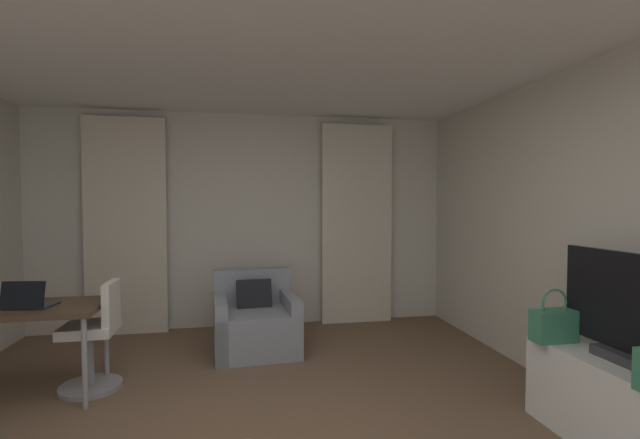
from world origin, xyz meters
name	(u,v)px	position (x,y,z in m)	size (l,w,h in m)	color
wall_window	(247,220)	(0.00, 3.03, 1.30)	(5.12, 0.06, 2.60)	beige
ceiling	(255,1)	(0.00, 0.00, 2.63)	(5.12, 6.12, 0.06)	white
curtain_left_panel	(126,226)	(-1.38, 2.90, 1.25)	(0.90, 0.06, 2.50)	beige
curtain_right_panel	(357,224)	(1.38, 2.90, 1.25)	(0.90, 0.06, 2.50)	beige
armchair	(255,323)	(0.07, 2.07, 0.28)	(0.88, 0.90, 0.80)	gray
desk	(17,315)	(-1.79, 1.27, 0.66)	(1.23, 0.64, 0.72)	#4C3828
desk_chair	(95,341)	(-1.26, 1.35, 0.39)	(0.48, 0.48, 0.88)	gray
laptop	(29,302)	(-1.68, 1.21, 0.77)	(0.35, 0.29, 0.22)	#2D2D33
tv_console	(624,407)	(2.21, -0.22, 0.28)	(0.51, 1.15, 0.57)	white
tv_flatscreen	(628,311)	(2.21, -0.23, 0.88)	(0.20, 0.96, 0.66)	#333338
handbag_primary	(554,324)	(2.05, 0.20, 0.69)	(0.30, 0.14, 0.37)	#387F5B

